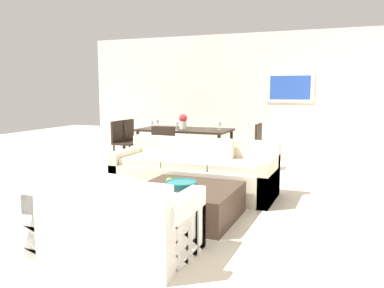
# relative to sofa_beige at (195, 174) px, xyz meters

# --- Properties ---
(ground_plane) EXTENTS (18.00, 18.00, 0.00)m
(ground_plane) POSITION_rel_sofa_beige_xyz_m (0.08, -0.34, -0.29)
(ground_plane) COLOR beige
(back_wall_unit) EXTENTS (8.40, 0.09, 2.70)m
(back_wall_unit) POSITION_rel_sofa_beige_xyz_m (0.38, 3.19, 1.06)
(back_wall_unit) COLOR silver
(back_wall_unit) RESTS_ON ground
(sofa_beige) EXTENTS (2.34, 0.90, 0.78)m
(sofa_beige) POSITION_rel_sofa_beige_xyz_m (0.00, 0.00, 0.00)
(sofa_beige) COLOR beige
(sofa_beige) RESTS_ON ground
(loveseat_white) EXTENTS (1.42, 0.90, 0.78)m
(loveseat_white) POSITION_rel_sofa_beige_xyz_m (0.12, -2.30, 0.00)
(loveseat_white) COLOR white
(loveseat_white) RESTS_ON ground
(coffee_table) EXTENTS (1.15, 1.10, 0.38)m
(coffee_table) POSITION_rel_sofa_beige_xyz_m (0.33, -1.10, -0.10)
(coffee_table) COLOR #38281E
(coffee_table) RESTS_ON ground
(decorative_bowl) EXTENTS (0.37, 0.37, 0.07)m
(decorative_bowl) POSITION_rel_sofa_beige_xyz_m (0.28, -1.14, 0.13)
(decorative_bowl) COLOR #19666B
(decorative_bowl) RESTS_ON coffee_table
(apple_on_coffee_table) EXTENTS (0.09, 0.09, 0.09)m
(apple_on_coffee_table) POSITION_rel_sofa_beige_xyz_m (0.09, -1.07, 0.13)
(apple_on_coffee_table) COLOR #669E2D
(apple_on_coffee_table) RESTS_ON coffee_table
(dining_table) EXTENTS (1.78, 0.91, 0.75)m
(dining_table) POSITION_rel_sofa_beige_xyz_m (-0.94, 1.85, 0.39)
(dining_table) COLOR black
(dining_table) RESTS_ON ground
(dining_chair_right_far) EXTENTS (0.44, 0.44, 0.88)m
(dining_chair_right_far) POSITION_rel_sofa_beige_xyz_m (0.36, 2.06, 0.21)
(dining_chair_right_far) COLOR black
(dining_chair_right_far) RESTS_ON ground
(dining_chair_left_far) EXTENTS (0.44, 0.44, 0.88)m
(dining_chair_left_far) POSITION_rel_sofa_beige_xyz_m (-2.23, 2.06, 0.21)
(dining_chair_left_far) COLOR black
(dining_chair_left_far) RESTS_ON ground
(dining_chair_foot) EXTENTS (0.44, 0.44, 0.88)m
(dining_chair_foot) POSITION_rel_sofa_beige_xyz_m (-0.94, 0.99, 0.21)
(dining_chair_foot) COLOR black
(dining_chair_foot) RESTS_ON ground
(dining_chair_left_near) EXTENTS (0.44, 0.44, 0.88)m
(dining_chair_left_near) POSITION_rel_sofa_beige_xyz_m (-2.23, 1.65, 0.21)
(dining_chair_left_near) COLOR black
(dining_chair_left_near) RESTS_ON ground
(wine_glass_left_near) EXTENTS (0.06, 0.06, 0.15)m
(wine_glass_left_near) POSITION_rel_sofa_beige_xyz_m (-1.60, 1.74, 0.56)
(wine_glass_left_near) COLOR silver
(wine_glass_left_near) RESTS_ON dining_table
(wine_glass_left_far) EXTENTS (0.07, 0.07, 0.15)m
(wine_glass_left_far) POSITION_rel_sofa_beige_xyz_m (-1.60, 1.96, 0.56)
(wine_glass_left_far) COLOR silver
(wine_glass_left_far) RESTS_ON dining_table
(wine_glass_right_far) EXTENTS (0.07, 0.07, 0.14)m
(wine_glass_right_far) POSITION_rel_sofa_beige_xyz_m (-0.27, 1.96, 0.56)
(wine_glass_right_far) COLOR silver
(wine_glass_right_far) RESTS_ON dining_table
(wine_glass_foot) EXTENTS (0.07, 0.07, 0.17)m
(wine_glass_foot) POSITION_rel_sofa_beige_xyz_m (-0.94, 1.45, 0.58)
(wine_glass_foot) COLOR silver
(wine_glass_foot) RESTS_ON dining_table
(centerpiece_vase) EXTENTS (0.16, 0.16, 0.29)m
(centerpiece_vase) POSITION_rel_sofa_beige_xyz_m (-0.97, 1.83, 0.61)
(centerpiece_vase) COLOR silver
(centerpiece_vase) RESTS_ON dining_table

